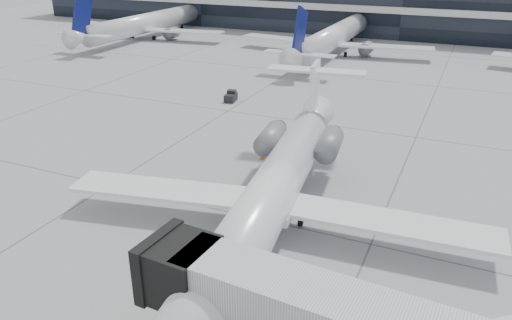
% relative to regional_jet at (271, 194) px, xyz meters
% --- Properties ---
extents(ground, '(220.00, 220.00, 0.00)m').
position_rel_regional_jet_xyz_m(ground, '(-3.78, 1.12, -2.71)').
color(ground, gray).
rests_on(ground, ground).
extents(terminal, '(170.00, 22.00, 10.00)m').
position_rel_regional_jet_xyz_m(terminal, '(-3.78, 83.12, 2.29)').
color(terminal, black).
rests_on(terminal, ground).
extents(bg_jet_left, '(32.00, 40.00, 9.60)m').
position_rel_regional_jet_xyz_m(bg_jet_left, '(-48.78, 56.12, -2.71)').
color(bg_jet_left, white).
rests_on(bg_jet_left, ground).
extents(bg_jet_center, '(32.00, 40.00, 9.60)m').
position_rel_regional_jet_xyz_m(bg_jet_center, '(-11.78, 56.12, -2.71)').
color(bg_jet_center, white).
rests_on(bg_jet_center, ground).
extents(regional_jet, '(27.48, 34.30, 7.92)m').
position_rel_regional_jet_xyz_m(regional_jet, '(0.00, 0.00, 0.00)').
color(regional_jet, white).
rests_on(regional_jet, ground).
extents(baggage_tug, '(1.94, 2.54, 1.43)m').
position_rel_regional_jet_xyz_m(baggage_tug, '(-0.86, -9.80, -2.06)').
color(baggage_tug, silver).
rests_on(baggage_tug, ground).
extents(traffic_cone, '(0.49, 0.49, 0.62)m').
position_rel_regional_jet_xyz_m(traffic_cone, '(-5.11, 10.51, -2.41)').
color(traffic_cone, '#E54F0C').
rests_on(traffic_cone, ground).
extents(far_tug, '(1.44, 2.09, 1.23)m').
position_rel_regional_jet_xyz_m(far_tug, '(-15.16, 24.61, -2.15)').
color(far_tug, black).
rests_on(far_tug, ground).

